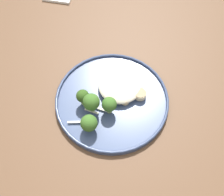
{
  "coord_description": "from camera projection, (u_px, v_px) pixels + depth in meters",
  "views": [
    {
      "loc": [
        -0.29,
        -0.24,
        1.4
      ],
      "look_at": [
        0.02,
        -0.03,
        0.76
      ],
      "focal_mm": 47.23,
      "sensor_mm": 36.0,
      "label": 1
    }
  ],
  "objects": [
    {
      "name": "ground",
      "position": [
        104.0,
        176.0,
        1.4
      ],
      "size": [
        6.0,
        6.0,
        0.0
      ],
      "primitive_type": "plane",
      "color": "#2D2B28"
    },
    {
      "name": "broccoli_floret_left_leaning",
      "position": [
        109.0,
        105.0,
        0.71
      ],
      "size": [
        0.04,
        0.04,
        0.05
      ],
      "color": "#89A356",
      "rests_on": "dinner_plate"
    },
    {
      "name": "onion_sliver_curled_piece",
      "position": [
        99.0,
        108.0,
        0.73
      ],
      "size": [
        0.02,
        0.05,
        0.0
      ],
      "primitive_type": "cube",
      "rotation": [
        0.0,
        0.0,
        1.81
      ],
      "color": "silver",
      "rests_on": "dinner_plate"
    },
    {
      "name": "onion_sliver_short_strip",
      "position": [
        92.0,
        111.0,
        0.73
      ],
      "size": [
        0.01,
        0.04,
        0.0
      ],
      "primitive_type": "cube",
      "rotation": [
        0.0,
        0.0,
        4.97
      ],
      "color": "silver",
      "rests_on": "dinner_plate"
    },
    {
      "name": "seared_scallop_half_hidden",
      "position": [
        135.0,
        78.0,
        0.77
      ],
      "size": [
        0.02,
        0.02,
        0.01
      ],
      "color": "beige",
      "rests_on": "dinner_plate"
    },
    {
      "name": "broccoli_floret_small_sprig",
      "position": [
        89.0,
        123.0,
        0.69
      ],
      "size": [
        0.04,
        0.04,
        0.05
      ],
      "color": "#7A994C",
      "rests_on": "dinner_plate"
    },
    {
      "name": "noodle_bed",
      "position": [
        121.0,
        84.0,
        0.76
      ],
      "size": [
        0.12,
        0.11,
        0.03
      ],
      "color": "beige",
      "rests_on": "dinner_plate"
    },
    {
      "name": "onion_sliver_long_sliver",
      "position": [
        78.0,
        122.0,
        0.72
      ],
      "size": [
        0.03,
        0.04,
        0.0
      ],
      "primitive_type": "cube",
      "rotation": [
        0.0,
        0.0,
        5.34
      ],
      "color": "silver",
      "rests_on": "dinner_plate"
    },
    {
      "name": "seared_scallop_right_edge",
      "position": [
        112.0,
        93.0,
        0.75
      ],
      "size": [
        0.03,
        0.03,
        0.01
      ],
      "color": "beige",
      "rests_on": "dinner_plate"
    },
    {
      "name": "wooden_dining_table",
      "position": [
        99.0,
        114.0,
        0.83
      ],
      "size": [
        1.4,
        1.0,
        0.74
      ],
      "color": "brown",
      "rests_on": "ground"
    },
    {
      "name": "seared_scallop_center_golden",
      "position": [
        122.0,
        72.0,
        0.78
      ],
      "size": [
        0.02,
        0.02,
        0.02
      ],
      "color": "beige",
      "rests_on": "dinner_plate"
    },
    {
      "name": "broccoli_floret_split_head",
      "position": [
        83.0,
        97.0,
        0.72
      ],
      "size": [
        0.03,
        0.03,
        0.05
      ],
      "color": "#89A356",
      "rests_on": "dinner_plate"
    },
    {
      "name": "dinner_plate",
      "position": [
        112.0,
        100.0,
        0.75
      ],
      "size": [
        0.29,
        0.29,
        0.02
      ],
      "color": "#38476B",
      "rests_on": "wooden_dining_table"
    },
    {
      "name": "seared_scallop_on_noodles",
      "position": [
        125.0,
        101.0,
        0.74
      ],
      "size": [
        0.02,
        0.02,
        0.01
      ],
      "color": "#DBB77A",
      "rests_on": "dinner_plate"
    },
    {
      "name": "seared_scallop_rear_pale",
      "position": [
        140.0,
        94.0,
        0.75
      ],
      "size": [
        0.03,
        0.03,
        0.02
      ],
      "color": "beige",
      "rests_on": "dinner_plate"
    },
    {
      "name": "broccoli_floret_near_rim",
      "position": [
        91.0,
        102.0,
        0.7
      ],
      "size": [
        0.04,
        0.04,
        0.06
      ],
      "color": "#7A994C",
      "rests_on": "dinner_plate"
    },
    {
      "name": "seared_scallop_left_edge",
      "position": [
        125.0,
        79.0,
        0.77
      ],
      "size": [
        0.03,
        0.03,
        0.02
      ],
      "color": "#E5C689",
      "rests_on": "dinner_plate"
    },
    {
      "name": "seared_scallop_tiny_bay",
      "position": [
        121.0,
        85.0,
        0.76
      ],
      "size": [
        0.03,
        0.03,
        0.01
      ],
      "color": "#DBB77A",
      "rests_on": "dinner_plate"
    }
  ]
}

